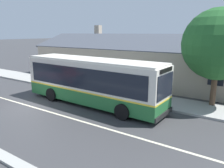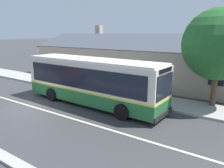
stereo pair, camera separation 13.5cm
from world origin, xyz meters
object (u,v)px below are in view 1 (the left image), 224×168
Objects in this scene: transit_bus at (92,80)px; bench_by_building at (56,80)px; street_tree_primary at (218,44)px; bike_rack at (39,74)px.

bench_by_building is (-6.60, 2.51, -1.22)m from transit_bus.
street_tree_primary is at bearing 6.86° from bench_by_building.
bench_by_building reaches higher than bike_rack.
bike_rack is at bearing -177.22° from street_tree_primary.
street_tree_primary is (14.00, 1.69, 3.79)m from bench_by_building.
transit_bus is 7.25× the size of bench_by_building.
bench_by_building is 3.85m from bike_rack.
transit_bus reaches higher than bench_by_building.
transit_bus is 7.16m from bench_by_building.
street_tree_primary is 18.15m from bike_rack.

